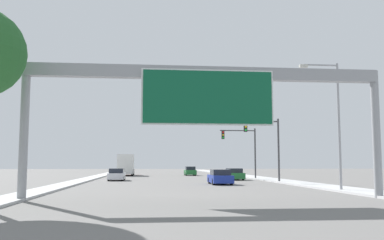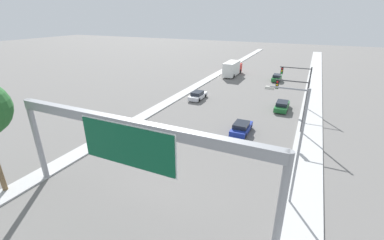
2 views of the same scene
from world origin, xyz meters
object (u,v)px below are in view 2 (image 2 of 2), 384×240
object	(u,v)px
truck_box_primary	(232,69)
car_far_left	(241,128)
car_near_right	(198,95)
car_mid_left	(282,106)
traffic_light_near_intersection	(296,98)
traffic_light_mid_block	(299,80)
street_lamp_right	(295,140)
car_near_left	(277,78)
sign_gantry	(129,140)

from	to	relation	value
truck_box_primary	car_far_left	bearing A→B (deg)	-71.21
car_near_right	car_far_left	bearing A→B (deg)	-44.62
car_far_left	truck_box_primary	bearing A→B (deg)	108.79
car_mid_left	truck_box_primary	world-z (taller)	truck_box_primary
car_mid_left	traffic_light_near_intersection	xyz separation A→B (m)	(2.09, -7.71, 3.77)
traffic_light_mid_block	car_mid_left	bearing A→B (deg)	-128.52
car_mid_left	street_lamp_right	bearing A→B (deg)	-82.23
car_far_left	traffic_light_near_intersection	bearing A→B (deg)	29.75
car_near_left	car_far_left	bearing A→B (deg)	-90.00
car_near_right	street_lamp_right	bearing A→B (deg)	-51.57
street_lamp_right	truck_box_primary	bearing A→B (deg)	112.07
car_far_left	street_lamp_right	distance (m)	13.70
car_near_right	car_near_left	bearing A→B (deg)	61.99
car_near_left	street_lamp_right	distance (m)	41.95
car_far_left	street_lamp_right	size ratio (longest dim) A/B	0.47
car_far_left	traffic_light_mid_block	distance (m)	14.70
truck_box_primary	traffic_light_near_intersection	distance (m)	32.12
car_mid_left	car_near_left	xyz separation A→B (m)	(-3.50, 19.19, 0.03)
traffic_light_near_intersection	street_lamp_right	world-z (taller)	street_lamp_right
traffic_light_near_intersection	sign_gantry	bearing A→B (deg)	-114.33
car_near_right	truck_box_primary	bearing A→B (deg)	90.00
car_far_left	car_near_left	bearing A→B (deg)	90.00
car_near_right	street_lamp_right	size ratio (longest dim) A/B	0.48
car_near_right	car_far_left	distance (m)	14.75
sign_gantry	traffic_light_mid_block	xyz separation A→B (m)	(8.82, 30.10, -1.63)
car_near_right	car_mid_left	bearing A→B (deg)	2.23
car_near_right	truck_box_primary	xyz separation A→B (m)	(0.00, 20.51, 1.07)
car_mid_left	car_near_right	distance (m)	14.01
car_far_left	street_lamp_right	world-z (taller)	street_lamp_right
sign_gantry	street_lamp_right	xyz separation A→B (m)	(10.00, 5.84, -0.53)
car_mid_left	car_near_left	world-z (taller)	car_near_left
car_near_left	car_near_right	xyz separation A→B (m)	(-10.50, -19.74, -0.03)
sign_gantry	car_mid_left	size ratio (longest dim) A/B	4.27
car_mid_left	traffic_light_near_intersection	world-z (taller)	traffic_light_near_intersection
traffic_light_mid_block	car_near_left	bearing A→B (deg)	107.47
car_near_right	street_lamp_right	distance (m)	27.77
truck_box_primary	car_near_right	bearing A→B (deg)	-90.00
truck_box_primary	street_lamp_right	size ratio (longest dim) A/B	0.96
traffic_light_mid_block	car_far_left	bearing A→B (deg)	-111.96
truck_box_primary	street_lamp_right	xyz separation A→B (m)	(17.00, -41.93, 3.73)
sign_gantry	traffic_light_near_intersection	distance (m)	22.12
truck_box_primary	traffic_light_mid_block	world-z (taller)	traffic_light_mid_block
sign_gantry	car_mid_left	xyz separation A→B (m)	(7.00, 27.82, -5.33)
car_near_right	traffic_light_mid_block	bearing A→B (deg)	10.15
truck_box_primary	traffic_light_near_intersection	world-z (taller)	traffic_light_near_intersection
car_near_left	traffic_light_near_intersection	xyz separation A→B (m)	(5.59, -26.91, 3.74)
sign_gantry	street_lamp_right	bearing A→B (deg)	30.31
car_mid_left	street_lamp_right	xyz separation A→B (m)	(3.00, -21.97, 4.80)
car_mid_left	street_lamp_right	distance (m)	22.69
car_near_left	traffic_light_mid_block	xyz separation A→B (m)	(5.32, -16.91, 3.67)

